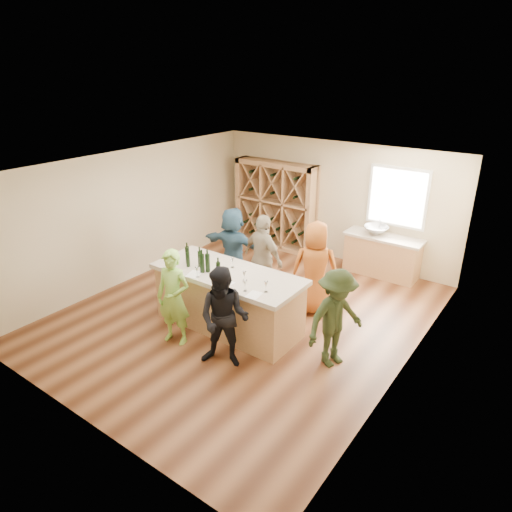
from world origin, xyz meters
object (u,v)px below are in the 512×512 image
Objects in this scene: wine_bottle_c at (200,259)px; wine_bottle_d at (202,263)px; person_server at (336,319)px; wine_bottle_f at (218,271)px; wine_bottle_e at (208,263)px; tasting_counter_base at (228,301)px; wine_bottle_b at (188,259)px; person_far_right at (315,268)px; person_far_left at (233,247)px; person_near_left at (174,297)px; wine_bottle_a at (187,255)px; person_near_right at (224,318)px; person_far_mid at (263,258)px; wine_rack at (276,205)px; sink at (376,230)px.

wine_bottle_c is 0.26m from wine_bottle_d.
wine_bottle_d is 0.21× the size of person_server.
wine_bottle_f is at bearing -18.69° from wine_bottle_c.
wine_bottle_e reaches higher than wine_bottle_c.
wine_bottle_d is at bearing -142.24° from tasting_counter_base.
wine_bottle_f is at bearing -80.54° from tasting_counter_base.
wine_bottle_c is at bearing 38.27° from wine_bottle_b.
person_far_left is (-1.97, 0.05, -0.05)m from person_far_right.
wine_bottle_b is at bearing 99.61° from person_near_left.
wine_bottle_e is (0.55, -0.07, 0.01)m from wine_bottle_a.
person_far_right reaches higher than person_server.
person_near_right reaches higher than wine_bottle_f.
person_server is (2.74, 0.33, -0.41)m from wine_bottle_b.
wine_bottle_b is 0.16× the size of person_near_right.
person_far_left is at bearing 87.91° from person_server.
person_near_left is 0.94× the size of person_far_mid.
wine_rack reaches higher than wine_bottle_c.
wine_bottle_e is 0.19× the size of person_far_mid.
wine_bottle_f is (0.48, 0.59, 0.40)m from person_near_left.
wine_rack is 7.74× the size of wine_bottle_c.
wine_rack is at bearing 90.13° from person_near_left.
wine_bottle_f reaches higher than sink.
person_near_left reaches higher than wine_bottle_f.
wine_bottle_b is 0.16× the size of person_far_left.
tasting_counter_base is 1.79m from person_far_left.
wine_rack is 4.13m from tasting_counter_base.
person_near_left is (0.39, -0.77, -0.40)m from wine_bottle_a.
sink is 3.18m from person_far_left.
person_near_right is at bearing -26.42° from wine_bottle_b.
wine_bottle_a is 0.51m from wine_bottle_d.
person_near_right reaches higher than sink.
sink is at bearing 69.07° from wine_bottle_d.
tasting_counter_base is 1.57× the size of person_near_left.
person_far_left is at bearing -77.99° from wine_rack.
wine_bottle_c is at bearing 85.57° from person_far_mid.
wine_bottle_f reaches higher than wine_bottle_c.
person_server reaches higher than wine_bottle_f.
wine_bottle_c is at bearing 140.70° from wine_bottle_d.
wine_rack is 6.72× the size of wine_bottle_e.
person_far_left is 2.07m from wine_bottle_f.
person_far_right is (1.39, 2.27, 0.06)m from person_near_left.
wine_bottle_d is 0.10m from wine_bottle_e.
wine_rack is 4.23m from wine_bottle_d.
person_far_mid is at bearing -117.52° from sink.
wine_rack reaches higher than wine_bottle_f.
wine_bottle_c is 0.95× the size of wine_bottle_f.
wine_bottle_a is 0.55m from wine_bottle_e.
person_far_left is at bearing 125.34° from tasting_counter_base.
person_far_mid is (-0.11, 1.24, 0.38)m from tasting_counter_base.
wine_bottle_b is 0.81m from person_near_left.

